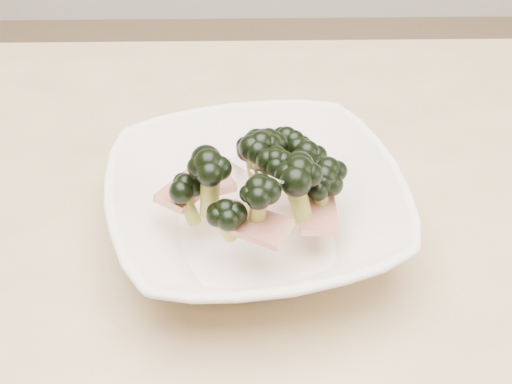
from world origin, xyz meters
The scene contains 2 objects.
dining_table centered at (0.00, 0.00, 0.65)m, with size 1.20×0.80×0.75m.
broccoli_dish centered at (0.05, 0.04, 0.79)m, with size 0.29×0.29×0.11m.
Camera 1 is at (0.04, -0.42, 1.18)m, focal length 50.00 mm.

